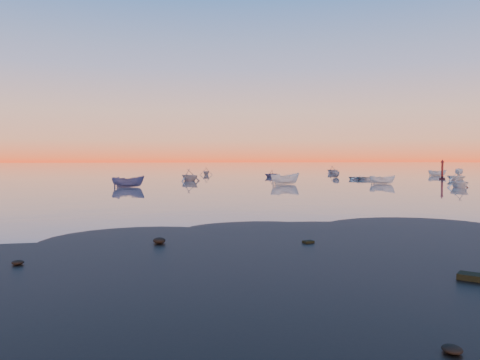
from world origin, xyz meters
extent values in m
plane|color=#6D605A|center=(0.00, 100.00, 0.00)|extent=(600.00, 600.00, 0.00)
imported|color=#3B4671|center=(-8.74, 35.76, 0.00)|extent=(1.86, 4.07, 1.38)
imported|color=silver|center=(42.71, 43.12, 0.00)|extent=(3.69, 2.68, 1.18)
cylinder|color=#410D0E|center=(43.23, 47.45, 0.06)|extent=(0.99, 0.99, 0.33)
cylinder|color=#410D0E|center=(43.23, 47.45, 1.43)|extent=(0.35, 0.35, 2.86)
cone|color=#410D0E|center=(43.23, 47.45, 3.14)|extent=(0.66, 0.66, 0.55)
camera|label=1|loc=(-7.08, -23.58, 3.55)|focal=35.00mm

